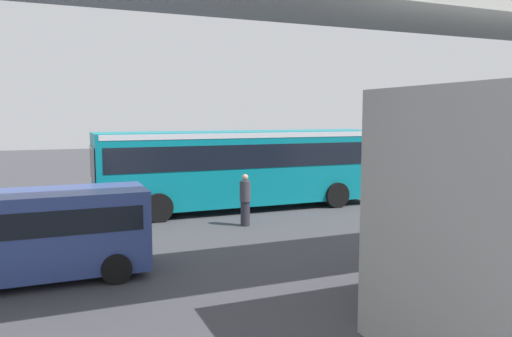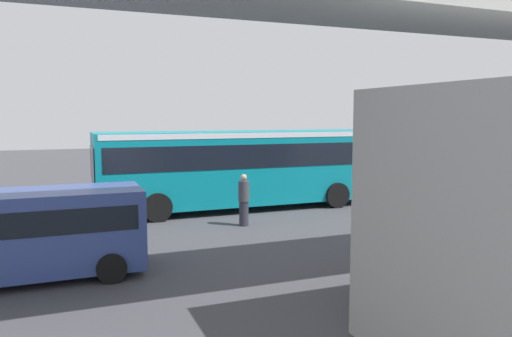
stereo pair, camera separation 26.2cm
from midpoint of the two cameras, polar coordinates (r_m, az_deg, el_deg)
The scene contains 13 objects.
ground at distance 21.16m, azimuth -0.72°, elevation -4.11°, with size 80.00×80.00×0.00m, color #424247.
city_bus at distance 19.85m, azimuth -1.99°, elevation 0.70°, with size 11.54×2.85×3.15m.
parked_van at distance 12.43m, azimuth -24.45°, elevation -6.44°, with size 4.80×2.17×2.05m.
bicycle_orange at distance 24.11m, azimuth 27.12°, elevation -2.63°, with size 1.77×0.44×0.96m.
bicycle_blue at distance 25.44m, azimuth 25.79°, elevation -2.13°, with size 1.77×0.44×0.96m.
pedestrian at distance 16.84m, azimuth -1.72°, elevation -3.71°, with size 0.38×0.38×1.79m.
traffic_sign at distance 27.73m, azimuth 8.38°, elevation 2.20°, with size 0.08×0.60×2.80m.
lane_dash_leftmost at distance 27.15m, azimuth 13.17°, elevation -1.98°, with size 2.00×0.20×0.01m, color silver.
lane_dash_left at distance 25.06m, azimuth 5.69°, elevation -2.52°, with size 2.00×0.20×0.01m, color silver.
lane_dash_centre at distance 23.47m, azimuth -2.98°, elevation -3.09°, with size 2.00×0.20×0.01m, color silver.
lane_dash_right at distance 22.48m, azimuth -12.66°, elevation -3.64°, with size 2.00×0.20×0.01m, color silver.
lane_dash_rightmost at distance 22.19m, azimuth -22.92°, elevation -4.11°, with size 2.00×0.20×0.01m, color silver.
pedestrian_overpass at distance 11.36m, azimuth 21.10°, elevation 14.15°, with size 26.31×2.60×7.30m.
Camera 1 is at (7.78, 19.31, 3.78)m, focal length 34.43 mm.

